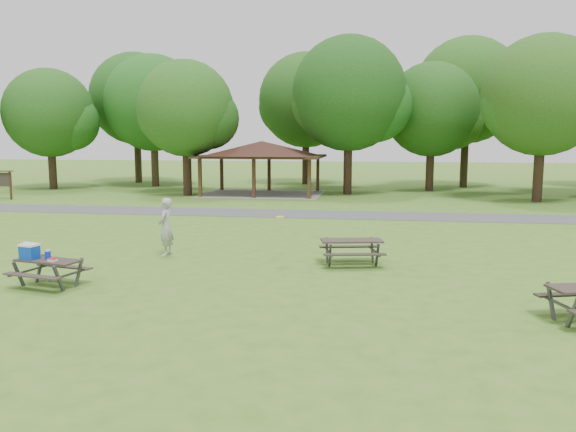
{
  "coord_description": "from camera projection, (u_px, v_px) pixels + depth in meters",
  "views": [
    {
      "loc": [
        3.98,
        -15.0,
        3.99
      ],
      "look_at": [
        1.0,
        4.0,
        1.3
      ],
      "focal_mm": 35.0,
      "sensor_mm": 36.0,
      "label": 1
    }
  ],
  "objects": [
    {
      "name": "tree_row_e",
      "position": [
        350.0,
        97.0,
        39.06
      ],
      "size": [
        8.4,
        8.0,
        11.02
      ],
      "color": "black",
      "rests_on": "ground"
    },
    {
      "name": "ground",
      "position": [
        231.0,
        280.0,
        15.84
      ],
      "size": [
        160.0,
        160.0,
        0.0
      ],
      "primitive_type": "plane",
      "color": "#436E1F",
      "rests_on": "ground"
    },
    {
      "name": "tree_row_g",
      "position": [
        544.0,
        99.0,
        34.36
      ],
      "size": [
        7.77,
        7.4,
        10.25
      ],
      "color": "black",
      "rests_on": "ground"
    },
    {
      "name": "pavilion",
      "position": [
        262.0,
        151.0,
        39.51
      ],
      "size": [
        8.6,
        7.01,
        3.76
      ],
      "color": "#362313",
      "rests_on": "ground"
    },
    {
      "name": "notice_board",
      "position": [
        2.0,
        179.0,
        36.33
      ],
      "size": [
        1.6,
        0.3,
        1.88
      ],
      "color": "#3A2115",
      "rests_on": "ground"
    },
    {
      "name": "asphalt_path",
      "position": [
        299.0,
        214.0,
        29.54
      ],
      "size": [
        120.0,
        3.2,
        0.02
      ],
      "primitive_type": "cube",
      "color": "#47474A",
      "rests_on": "ground"
    },
    {
      "name": "tree_deep_c",
      "position": [
        468.0,
        94.0,
        44.44
      ],
      "size": [
        8.82,
        8.4,
        11.9
      ],
      "color": "black",
      "rests_on": "ground"
    },
    {
      "name": "tree_deep_b",
      "position": [
        307.0,
        103.0,
        47.49
      ],
      "size": [
        8.4,
        8.0,
        11.13
      ],
      "color": "black",
      "rests_on": "ground"
    },
    {
      "name": "frisbee_in_flight",
      "position": [
        280.0,
        217.0,
        17.45
      ],
      "size": [
        0.28,
        0.28,
        0.02
      ],
      "color": "#FFF428",
      "rests_on": "ground"
    },
    {
      "name": "picnic_table_near",
      "position": [
        42.0,
        261.0,
        15.1
      ],
      "size": [
        2.03,
        1.76,
        1.23
      ],
      "color": "#2B241F",
      "rests_on": "ground"
    },
    {
      "name": "tree_row_d",
      "position": [
        187.0,
        111.0,
        38.45
      ],
      "size": [
        6.93,
        6.6,
        9.27
      ],
      "color": "black",
      "rests_on": "ground"
    },
    {
      "name": "tree_deep_a",
      "position": [
        137.0,
        102.0,
        49.27
      ],
      "size": [
        8.4,
        8.0,
        11.38
      ],
      "color": "black",
      "rests_on": "ground"
    },
    {
      "name": "tree_row_c",
      "position": [
        154.0,
        106.0,
        45.46
      ],
      "size": [
        8.19,
        7.8,
        10.67
      ],
      "color": "#322316",
      "rests_on": "ground"
    },
    {
      "name": "frisbee_thrower",
      "position": [
        166.0,
        227.0,
        19.04
      ],
      "size": [
        0.49,
        0.73,
        1.97
      ],
      "primitive_type": "imported",
      "rotation": [
        0.0,
        0.0,
        -1.55
      ],
      "color": "#A7A7AA",
      "rests_on": "ground"
    },
    {
      "name": "tree_row_f",
      "position": [
        433.0,
        113.0,
        41.7
      ],
      "size": [
        7.35,
        7.0,
        9.55
      ],
      "color": "#311D15",
      "rests_on": "ground"
    },
    {
      "name": "tree_row_b",
      "position": [
        51.0,
        116.0,
        43.23
      ],
      "size": [
        7.14,
        6.8,
        9.28
      ],
      "color": "black",
      "rests_on": "ground"
    },
    {
      "name": "picnic_table_middle",
      "position": [
        352.0,
        246.0,
        17.68
      ],
      "size": [
        2.19,
        1.89,
        0.83
      ],
      "color": "#302723",
      "rests_on": "ground"
    }
  ]
}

